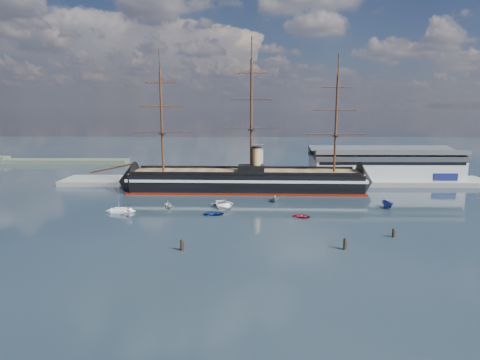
{
  "coord_description": "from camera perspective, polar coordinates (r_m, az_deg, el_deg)",
  "views": [
    {
      "loc": [
        -2.58,
        -92.97,
        32.66
      ],
      "look_at": [
        -4.1,
        35.0,
        9.0
      ],
      "focal_mm": 30.0,
      "sensor_mm": 36.0,
      "label": 1
    }
  ],
  "objects": [
    {
      "name": "ground",
      "position": [
        136.94,
        1.74,
        -3.33
      ],
      "size": [
        600.0,
        600.0,
        0.0
      ],
      "primitive_type": "plane",
      "color": "black",
      "rests_on": "ground"
    },
    {
      "name": "shoreline",
      "position": [
        267.61,
        -30.06,
        2.37
      ],
      "size": [
        120.0,
        10.0,
        4.0
      ],
      "color": "#3F4C38",
      "rests_on": "ground"
    },
    {
      "name": "warehouse",
      "position": [
        184.92,
        19.81,
        2.18
      ],
      "size": [
        63.0,
        21.0,
        11.6
      ],
      "color": "#B7BABC",
      "rests_on": "ground"
    },
    {
      "name": "piling_near_right",
      "position": [
        97.06,
        14.62,
        -9.54
      ],
      "size": [
        0.64,
        0.64,
        3.45
      ],
      "primitive_type": "cylinder",
      "color": "black",
      "rests_on": "ground"
    },
    {
      "name": "motorboat_d",
      "position": [
        132.91,
        -10.18,
        -3.92
      ],
      "size": [
        7.38,
        6.15,
        2.51
      ],
      "primitive_type": "imported",
      "rotation": [
        0.0,
        0.0,
        0.56
      ],
      "color": "beige",
      "rests_on": "ground"
    },
    {
      "name": "quay",
      "position": [
        172.55,
        4.85,
        -0.47
      ],
      "size": [
        180.0,
        18.0,
        2.0
      ],
      "primitive_type": "cube",
      "color": "slate",
      "rests_on": "ground"
    },
    {
      "name": "motorboat_a",
      "position": [
        125.26,
        -15.66,
        -5.04
      ],
      "size": [
        6.33,
        5.11,
        2.43
      ],
      "primitive_type": "imported",
      "rotation": [
        0.0,
        0.0,
        0.56
      ],
      "color": "white",
      "rests_on": "ground"
    },
    {
      "name": "quay_tower",
      "position": [
        167.63,
        2.58,
        2.61
      ],
      "size": [
        5.0,
        5.0,
        15.0
      ],
      "color": "silver",
      "rests_on": "ground"
    },
    {
      "name": "piling_far_right",
      "position": [
        109.44,
        20.93,
        -7.6
      ],
      "size": [
        0.64,
        0.64,
        2.95
      ],
      "primitive_type": "cylinder",
      "color": "black",
      "rests_on": "ground"
    },
    {
      "name": "motorboat_f",
      "position": [
        139.35,
        20.24,
        -3.74
      ],
      "size": [
        7.13,
        3.42,
        2.74
      ],
      "primitive_type": "imported",
      "rotation": [
        0.0,
        0.0,
        0.14
      ],
      "color": "navy",
      "rests_on": "ground"
    },
    {
      "name": "sailboat",
      "position": [
        130.43,
        -16.63,
        -4.16
      ],
      "size": [
        6.96,
        2.59,
        10.9
      ],
      "rotation": [
        0.0,
        0.0,
        -0.09
      ],
      "color": "white",
      "rests_on": "ground"
    },
    {
      "name": "motorboat_e",
      "position": [
        120.96,
        8.84,
        -5.32
      ],
      "size": [
        2.68,
        3.41,
        1.49
      ],
      "primitive_type": "imported",
      "rotation": [
        0.0,
        0.0,
        1.06
      ],
      "color": "#A12839",
      "rests_on": "ground"
    },
    {
      "name": "motorboat_c",
      "position": [
        140.07,
        5.11,
        -3.05
      ],
      "size": [
        6.27,
        3.56,
        2.37
      ],
      "primitive_type": "imported",
      "rotation": [
        0.0,
        0.0,
        -0.25
      ],
      "color": "gray",
      "rests_on": "ground"
    },
    {
      "name": "piling_near_left",
      "position": [
        94.43,
        -8.29,
        -9.87
      ],
      "size": [
        0.64,
        0.64,
        3.37
      ],
      "primitive_type": "cylinder",
      "color": "black",
      "rests_on": "ground"
    },
    {
      "name": "warship",
      "position": [
        155.63,
        0.2,
        -0.12
      ],
      "size": [
        113.06,
        18.3,
        53.94
      ],
      "rotation": [
        0.0,
        0.0,
        -0.02
      ],
      "color": "black",
      "rests_on": "ground"
    },
    {
      "name": "motorboat_g",
      "position": [
        130.35,
        -2.29,
        -4.04
      ],
      "size": [
        7.57,
        4.58,
        3.3
      ],
      "primitive_type": "imported",
      "rotation": [
        0.0,
        0.0,
        0.26
      ],
      "color": "white",
      "rests_on": "ground"
    },
    {
      "name": "motorboat_b",
      "position": [
        122.39,
        -3.67,
        -5.02
      ],
      "size": [
        1.7,
        3.83,
        1.75
      ],
      "primitive_type": "imported",
      "rotation": [
        0.0,
        0.0,
        1.52
      ],
      "color": "navy",
      "rests_on": "ground"
    }
  ]
}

